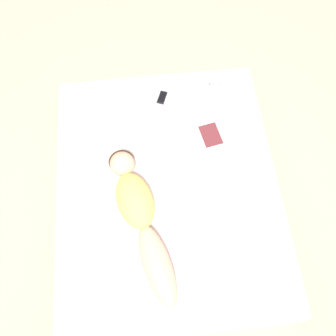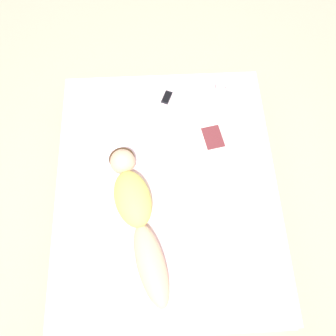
{
  "view_description": "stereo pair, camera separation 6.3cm",
  "coord_description": "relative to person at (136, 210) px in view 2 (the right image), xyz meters",
  "views": [
    {
      "loc": [
        -0.1,
        -0.92,
        3.17
      ],
      "look_at": [
        0.02,
        0.13,
        0.63
      ],
      "focal_mm": 35.0,
      "sensor_mm": 36.0,
      "label": 1
    },
    {
      "loc": [
        -0.03,
        -0.93,
        3.17
      ],
      "look_at": [
        0.02,
        0.13,
        0.63
      ],
      "focal_mm": 35.0,
      "sensor_mm": 36.0,
      "label": 2
    }
  ],
  "objects": [
    {
      "name": "cell_phone",
      "position": [
        0.29,
        1.1,
        -0.09
      ],
      "size": [
        0.12,
        0.16,
        0.01
      ],
      "rotation": [
        0.0,
        0.0,
        -0.4
      ],
      "color": "black",
      "rests_on": "bed"
    },
    {
      "name": "bed",
      "position": [
        0.25,
        0.23,
        -0.39
      ],
      "size": [
        1.91,
        2.32,
        0.58
      ],
      "color": "beige",
      "rests_on": "ground_plane"
    },
    {
      "name": "person",
      "position": [
        0.0,
        0.0,
        0.0
      ],
      "size": [
        0.53,
        1.31,
        0.22
      ],
      "rotation": [
        0.0,
        0.0,
        0.25
      ],
      "color": "#DBB28E",
      "rests_on": "bed"
    },
    {
      "name": "coffee_mug",
      "position": [
        0.79,
        1.16,
        -0.05
      ],
      "size": [
        0.11,
        0.07,
        0.09
      ],
      "color": "white",
      "rests_on": "bed"
    },
    {
      "name": "open_magazine",
      "position": [
        0.57,
        0.63,
        -0.09
      ],
      "size": [
        0.55,
        0.41,
        0.01
      ],
      "rotation": [
        0.0,
        0.0,
        0.19
      ],
      "color": "silver",
      "rests_on": "bed"
    },
    {
      "name": "ground_plane",
      "position": [
        0.25,
        0.23,
        -0.68
      ],
      "size": [
        12.0,
        12.0,
        0.0
      ],
      "primitive_type": "plane",
      "color": "#B7A88E"
    }
  ]
}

